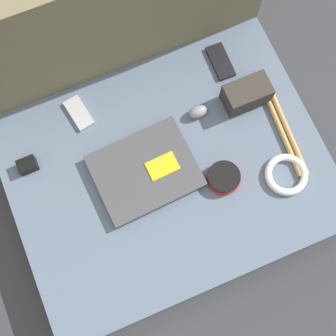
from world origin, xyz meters
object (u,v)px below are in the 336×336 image
Objects in this scene: camera_pouch at (247,94)px; speaker_puck at (224,177)px; charger_brick at (27,165)px; laptop at (145,171)px; phone_silver at (220,62)px; phone_black at (79,113)px; computer_mouse at (198,112)px.

speaker_puck is at bearing -129.16° from camera_pouch.
charger_brick is (-0.69, 0.05, -0.02)m from camera_pouch.
speaker_puck is at bearing -26.50° from charger_brick.
camera_pouch is at bearing 11.60° from laptop.
phone_silver is 2.24× the size of charger_brick.
phone_black is at bearing -179.36° from phone_silver.
phone_silver is at bearing 96.67° from camera_pouch.
speaker_puck is at bearing -111.42° from phone_silver.
camera_pouch is (0.37, 0.10, 0.03)m from laptop.
phone_black is at bearing 131.92° from speaker_puck.
phone_black is at bearing 27.19° from charger_brick.
phone_black is (-0.34, 0.14, -0.01)m from computer_mouse.
camera_pouch is at bearing -81.50° from phone_silver.
speaker_puck is 0.81× the size of phone_silver.
computer_mouse is 0.44× the size of camera_pouch.
camera_pouch is at bearing -3.20° from computer_mouse.
phone_black is (-0.12, 0.25, -0.01)m from laptop.
charger_brick reaches higher than phone_black.
charger_brick is (-0.67, -0.09, 0.01)m from phone_silver.
computer_mouse is 0.52× the size of phone_black.
laptop reaches higher than phone_silver.
laptop is at bearing -165.23° from camera_pouch.
phone_black is 0.84× the size of camera_pouch.
charger_brick is (-0.53, 0.04, -0.00)m from computer_mouse.
laptop is 5.08× the size of computer_mouse.
computer_mouse is at bearing -4.49° from charger_brick.
charger_brick is at bearing 175.54° from camera_pouch.
computer_mouse is 0.54m from charger_brick.
phone_silver is 0.47m from phone_black.
computer_mouse reaches higher than phone_black.
laptop reaches higher than phone_black.
phone_black is (-0.32, 0.36, -0.01)m from speaker_puck.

